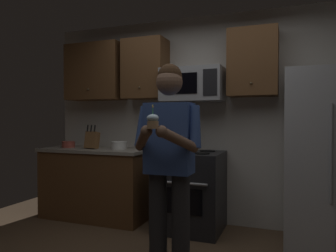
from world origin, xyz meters
TOP-DOWN VIEW (x-y plane):
  - wall_back at (0.00, 1.75)m, footprint 4.40×0.10m
  - oven_range at (-0.15, 1.36)m, footprint 0.76×0.70m
  - microwave at (-0.15, 1.48)m, footprint 0.74×0.41m
  - refrigerator at (1.35, 1.32)m, footprint 0.90×0.75m
  - cabinet_row_upper at (-0.72, 1.53)m, footprint 2.78×0.36m
  - counter_left at (-1.45, 1.38)m, footprint 1.44×0.66m
  - knife_block at (-1.48, 1.33)m, footprint 0.16×0.15m
  - bowl_large_white at (-1.13, 1.42)m, footprint 0.21×0.21m
  - bowl_small_colored at (-1.88, 1.36)m, footprint 0.18×0.18m
  - person at (0.02, 0.20)m, footprint 0.60×0.48m
  - cupcake at (0.02, -0.13)m, footprint 0.09×0.09m

SIDE VIEW (x-z plane):
  - oven_range at x=-0.15m, z-range 0.00..0.93m
  - counter_left at x=-1.45m, z-range 0.00..0.92m
  - refrigerator at x=1.35m, z-range 0.00..1.80m
  - bowl_small_colored at x=-1.88m, z-range 0.92..1.01m
  - bowl_large_white at x=-1.13m, z-range 0.92..1.02m
  - person at x=0.02m, z-range 0.11..1.88m
  - knife_block at x=-1.48m, z-range 0.87..1.19m
  - cupcake at x=0.02m, z-range 1.20..1.38m
  - wall_back at x=0.00m, z-range 0.00..2.60m
  - microwave at x=-0.15m, z-range 1.52..1.92m
  - cabinet_row_upper at x=-0.72m, z-range 1.57..2.33m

